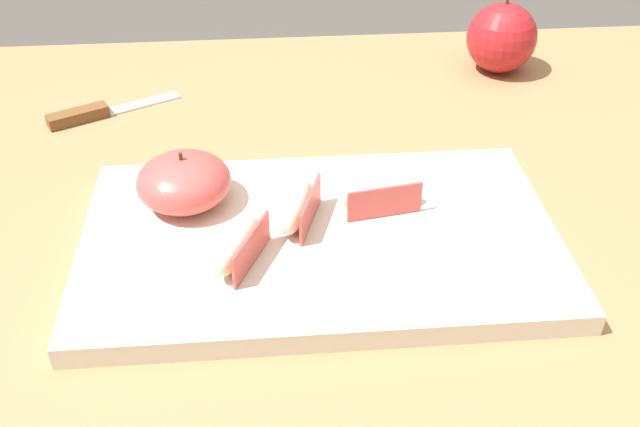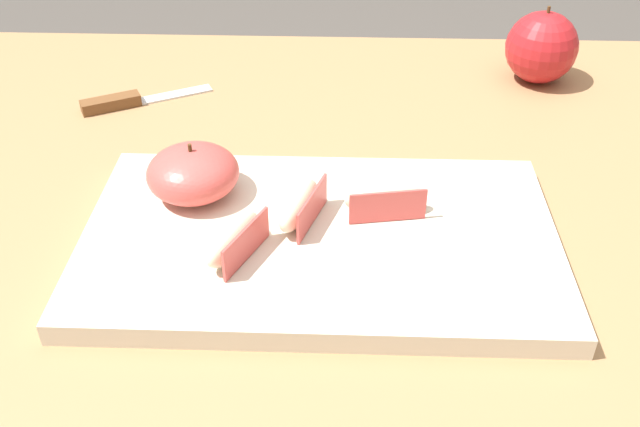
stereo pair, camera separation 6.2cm
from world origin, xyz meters
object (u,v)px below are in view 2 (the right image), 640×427
Objects in this scene: apple_wedge_right at (385,199)px; paring_knife at (122,102)px; cutting_board at (320,241)px; whole_apple_crimson at (541,47)px; apple_wedge_near_knife at (234,239)px; apple_half_skin_up at (193,173)px; apple_wedge_middle at (300,205)px.

paring_knife is at bearing 142.11° from apple_wedge_right.
whole_apple_crimson reaches higher than cutting_board.
apple_wedge_near_knife is 0.52m from whole_apple_crimson.
paring_knife is at bearing -170.10° from whole_apple_crimson.
apple_wedge_near_knife is at bearing -60.74° from apple_half_skin_up.
apple_wedge_middle is at bearing -129.84° from whole_apple_crimson.
apple_wedge_near_knife is (-0.07, -0.03, 0.03)m from cutting_board.
apple_wedge_right and apple_wedge_near_knife have the same top height.
whole_apple_crimson is (0.29, 0.34, 0.01)m from apple_wedge_middle.
cutting_board is 0.08m from apple_wedge_near_knife.
apple_wedge_right is at bearing 9.32° from apple_wedge_middle.
cutting_board is 2.80× the size of paring_knife.
apple_half_skin_up is at bearing 155.62° from cutting_board.
apple_wedge_near_knife is 0.79× the size of whole_apple_crimson.
apple_wedge_near_knife is at bearing -135.54° from apple_wedge_middle.
cutting_board is at bearing -152.92° from apple_wedge_right.
apple_half_skin_up is 0.89× the size of whole_apple_crimson.
whole_apple_crimson is at bearing 9.90° from paring_knife.
cutting_board is 0.07m from apple_wedge_right.
apple_half_skin_up is at bearing -59.08° from paring_knife.
apple_half_skin_up is 0.11m from apple_wedge_middle.
cutting_board is at bearing -126.58° from whole_apple_crimson.
apple_wedge_near_knife is at bearing -153.69° from apple_wedge_right.
whole_apple_crimson is (0.21, 0.33, 0.01)m from apple_wedge_right.
apple_half_skin_up is at bearing 172.01° from apple_wedge_right.
apple_half_skin_up is 1.12× the size of apple_wedge_middle.
apple_wedge_right is 0.39m from paring_knife.
cutting_board is 0.45m from whole_apple_crimson.
paring_knife is (-0.25, 0.27, -0.00)m from cutting_board.
apple_wedge_right is at bearing 27.08° from cutting_board.
apple_wedge_middle is 0.45m from whole_apple_crimson.
apple_half_skin_up is at bearing -141.87° from whole_apple_crimson.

